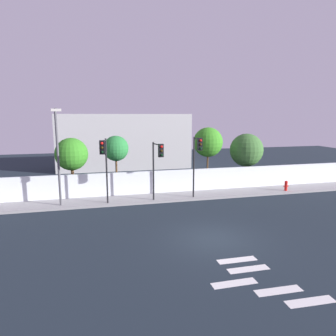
{
  "coord_description": "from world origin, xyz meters",
  "views": [
    {
      "loc": [
        -5.92,
        -13.82,
        6.34
      ],
      "look_at": [
        -0.85,
        6.5,
        2.68
      ],
      "focal_mm": 32.45,
      "sensor_mm": 36.0,
      "label": 1
    }
  ],
  "objects_px": {
    "roadside_tree_midleft": "(116,149)",
    "traffic_light_right": "(197,154)",
    "roadside_tree_leftmost": "(71,154)",
    "roadside_tree_midright": "(208,142)",
    "street_lamp_curbside": "(58,149)",
    "traffic_light_left": "(104,158)",
    "roadside_tree_rightmost": "(246,150)",
    "fire_hydrant": "(286,185)",
    "traffic_light_center": "(158,159)"
  },
  "relations": [
    {
      "from": "roadside_tree_midleft",
      "to": "traffic_light_right",
      "type": "bearing_deg",
      "value": -35.02
    },
    {
      "from": "roadside_tree_leftmost",
      "to": "roadside_tree_midright",
      "type": "xyz_separation_m",
      "value": [
        11.37,
        -0.0,
        0.7
      ]
    },
    {
      "from": "roadside_tree_leftmost",
      "to": "roadside_tree_midright",
      "type": "distance_m",
      "value": 11.4
    },
    {
      "from": "street_lamp_curbside",
      "to": "traffic_light_left",
      "type": "bearing_deg",
      "value": -15.11
    },
    {
      "from": "street_lamp_curbside",
      "to": "roadside_tree_midright",
      "type": "relative_size",
      "value": 1.25
    },
    {
      "from": "roadside_tree_rightmost",
      "to": "street_lamp_curbside",
      "type": "bearing_deg",
      "value": -167.95
    },
    {
      "from": "fire_hydrant",
      "to": "roadside_tree_midright",
      "type": "relative_size",
      "value": 0.16
    },
    {
      "from": "fire_hydrant",
      "to": "roadside_tree_leftmost",
      "type": "bearing_deg",
      "value": 169.11
    },
    {
      "from": "traffic_light_center",
      "to": "roadside_tree_leftmost",
      "type": "bearing_deg",
      "value": 145.28
    },
    {
      "from": "traffic_light_left",
      "to": "traffic_light_center",
      "type": "xyz_separation_m",
      "value": [
        3.64,
        0.01,
        -0.23
      ]
    },
    {
      "from": "traffic_light_left",
      "to": "roadside_tree_leftmost",
      "type": "relative_size",
      "value": 1.0
    },
    {
      "from": "traffic_light_left",
      "to": "traffic_light_center",
      "type": "relative_size",
      "value": 1.08
    },
    {
      "from": "fire_hydrant",
      "to": "roadside_tree_leftmost",
      "type": "distance_m",
      "value": 17.59
    },
    {
      "from": "traffic_light_left",
      "to": "fire_hydrant",
      "type": "height_order",
      "value": "traffic_light_left"
    },
    {
      "from": "traffic_light_center",
      "to": "roadside_tree_rightmost",
      "type": "xyz_separation_m",
      "value": [
        9.09,
        4.16,
        -0.09
      ]
    },
    {
      "from": "traffic_light_left",
      "to": "traffic_light_center",
      "type": "distance_m",
      "value": 3.64
    },
    {
      "from": "traffic_light_center",
      "to": "roadside_tree_midleft",
      "type": "height_order",
      "value": "roadside_tree_midleft"
    },
    {
      "from": "roadside_tree_leftmost",
      "to": "roadside_tree_midright",
      "type": "bearing_deg",
      "value": -0.0
    },
    {
      "from": "traffic_light_right",
      "to": "traffic_light_left",
      "type": "bearing_deg",
      "value": -177.65
    },
    {
      "from": "street_lamp_curbside",
      "to": "roadside_tree_rightmost",
      "type": "xyz_separation_m",
      "value": [
        15.73,
        3.36,
        -0.86
      ]
    },
    {
      "from": "roadside_tree_midleft",
      "to": "roadside_tree_midright",
      "type": "bearing_deg",
      "value": -0.0
    },
    {
      "from": "traffic_light_center",
      "to": "roadside_tree_midleft",
      "type": "bearing_deg",
      "value": 121.52
    },
    {
      "from": "traffic_light_left",
      "to": "traffic_light_right",
      "type": "bearing_deg",
      "value": 2.35
    },
    {
      "from": "street_lamp_curbside",
      "to": "roadside_tree_leftmost",
      "type": "distance_m",
      "value": 3.5
    },
    {
      "from": "traffic_light_right",
      "to": "roadside_tree_leftmost",
      "type": "xyz_separation_m",
      "value": [
        -9.01,
        3.9,
        -0.2
      ]
    },
    {
      "from": "fire_hydrant",
      "to": "roadside_tree_midleft",
      "type": "distance_m",
      "value": 14.33
    },
    {
      "from": "street_lamp_curbside",
      "to": "fire_hydrant",
      "type": "distance_m",
      "value": 18.04
    },
    {
      "from": "roadside_tree_leftmost",
      "to": "roadside_tree_rightmost",
      "type": "relative_size",
      "value": 0.98
    },
    {
      "from": "fire_hydrant",
      "to": "roadside_tree_midright",
      "type": "height_order",
      "value": "roadside_tree_midright"
    },
    {
      "from": "roadside_tree_leftmost",
      "to": "roadside_tree_midright",
      "type": "height_order",
      "value": "roadside_tree_midright"
    },
    {
      "from": "traffic_light_center",
      "to": "traffic_light_right",
      "type": "relative_size",
      "value": 0.93
    },
    {
      "from": "traffic_light_right",
      "to": "street_lamp_curbside",
      "type": "bearing_deg",
      "value": 176.81
    },
    {
      "from": "traffic_light_left",
      "to": "roadside_tree_rightmost",
      "type": "height_order",
      "value": "traffic_light_left"
    },
    {
      "from": "traffic_light_center",
      "to": "street_lamp_curbside",
      "type": "height_order",
      "value": "street_lamp_curbside"
    },
    {
      "from": "roadside_tree_rightmost",
      "to": "traffic_light_center",
      "type": "bearing_deg",
      "value": -155.41
    },
    {
      "from": "street_lamp_curbside",
      "to": "traffic_light_right",
      "type": "bearing_deg",
      "value": -3.19
    },
    {
      "from": "traffic_light_right",
      "to": "roadside_tree_midleft",
      "type": "xyz_separation_m",
      "value": [
        -5.56,
        3.9,
        0.16
      ]
    },
    {
      "from": "street_lamp_curbside",
      "to": "roadside_tree_midleft",
      "type": "xyz_separation_m",
      "value": [
        4.09,
        3.36,
        -0.42
      ]
    },
    {
      "from": "fire_hydrant",
      "to": "traffic_light_center",
      "type": "bearing_deg",
      "value": -175.47
    },
    {
      "from": "fire_hydrant",
      "to": "roadside_tree_midleft",
      "type": "xyz_separation_m",
      "value": [
        -13.61,
        3.28,
        3.06
      ]
    },
    {
      "from": "traffic_light_left",
      "to": "roadside_tree_midright",
      "type": "bearing_deg",
      "value": 24.83
    },
    {
      "from": "roadside_tree_midright",
      "to": "traffic_light_center",
      "type": "bearing_deg",
      "value": -142.25
    },
    {
      "from": "traffic_light_left",
      "to": "roadside_tree_midleft",
      "type": "distance_m",
      "value": 4.31
    },
    {
      "from": "traffic_light_left",
      "to": "street_lamp_curbside",
      "type": "height_order",
      "value": "street_lamp_curbside"
    },
    {
      "from": "roadside_tree_midleft",
      "to": "roadside_tree_midright",
      "type": "xyz_separation_m",
      "value": [
        7.92,
        -0.0,
        0.35
      ]
    },
    {
      "from": "traffic_light_right",
      "to": "roadside_tree_midright",
      "type": "distance_m",
      "value": 4.58
    },
    {
      "from": "traffic_light_right",
      "to": "street_lamp_curbside",
      "type": "xyz_separation_m",
      "value": [
        -9.65,
        0.54,
        0.57
      ]
    },
    {
      "from": "roadside_tree_rightmost",
      "to": "fire_hydrant",
      "type": "bearing_deg",
      "value": -58.97
    },
    {
      "from": "traffic_light_right",
      "to": "roadside_tree_midleft",
      "type": "distance_m",
      "value": 6.79
    },
    {
      "from": "roadside_tree_midleft",
      "to": "roadside_tree_rightmost",
      "type": "distance_m",
      "value": 11.65
    }
  ]
}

